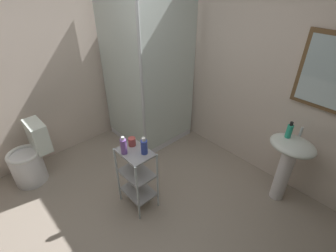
# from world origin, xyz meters

# --- Properties ---
(ground_plane) EXTENTS (4.20, 4.20, 0.02)m
(ground_plane) POSITION_xyz_m (0.00, 0.00, -0.01)
(ground_plane) COLOR gray
(wall_back) EXTENTS (4.20, 0.14, 2.50)m
(wall_back) POSITION_xyz_m (0.01, 1.85, 1.25)
(wall_back) COLOR beige
(wall_back) RESTS_ON ground_plane
(wall_left) EXTENTS (0.10, 4.20, 2.50)m
(wall_left) POSITION_xyz_m (-1.85, 0.00, 1.25)
(wall_left) COLOR beige
(wall_left) RESTS_ON ground_plane
(shower_stall) EXTENTS (0.92, 0.92, 2.00)m
(shower_stall) POSITION_xyz_m (-1.20, 1.18, 0.46)
(shower_stall) COLOR white
(shower_stall) RESTS_ON ground_plane
(pedestal_sink) EXTENTS (0.46, 0.37, 0.81)m
(pedestal_sink) POSITION_xyz_m (0.73, 1.52, 0.58)
(pedestal_sink) COLOR white
(pedestal_sink) RESTS_ON ground_plane
(sink_faucet) EXTENTS (0.03, 0.03, 0.10)m
(sink_faucet) POSITION_xyz_m (0.73, 1.64, 0.86)
(sink_faucet) COLOR silver
(sink_faucet) RESTS_ON pedestal_sink
(toilet) EXTENTS (0.37, 0.49, 0.76)m
(toilet) POSITION_xyz_m (-1.48, -0.44, 0.31)
(toilet) COLOR white
(toilet) RESTS_ON ground_plane
(storage_cart) EXTENTS (0.38, 0.28, 0.74)m
(storage_cart) POSITION_xyz_m (-0.28, 0.28, 0.44)
(storage_cart) COLOR silver
(storage_cart) RESTS_ON ground_plane
(hand_soap_bottle) EXTENTS (0.06, 0.06, 0.18)m
(hand_soap_bottle) POSITION_xyz_m (0.66, 1.52, 0.89)
(hand_soap_bottle) COLOR #2DBC99
(hand_soap_bottle) RESTS_ON pedestal_sink
(conditioner_bottle_purple) EXTENTS (0.06, 0.06, 0.19)m
(conditioner_bottle_purple) POSITION_xyz_m (-0.34, 0.20, 0.83)
(conditioner_bottle_purple) COLOR #7D50A7
(conditioner_bottle_purple) RESTS_ON storage_cart
(shampoo_bottle_blue) EXTENTS (0.07, 0.07, 0.18)m
(shampoo_bottle_blue) POSITION_xyz_m (-0.20, 0.34, 0.82)
(shampoo_bottle_blue) COLOR #364BB2
(shampoo_bottle_blue) RESTS_ON storage_cart
(rinse_cup) EXTENTS (0.08, 0.08, 0.09)m
(rinse_cup) POSITION_xyz_m (-0.39, 0.33, 0.78)
(rinse_cup) COLOR #B24742
(rinse_cup) RESTS_ON storage_cart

